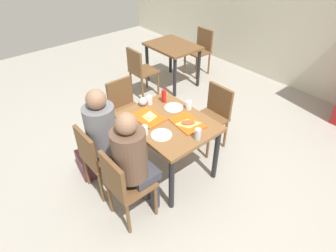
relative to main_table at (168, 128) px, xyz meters
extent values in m
cube|color=#9E998E|center=(0.00, 0.00, -0.66)|extent=(10.00, 10.00, 0.02)
cube|color=beige|center=(0.00, 3.20, 0.75)|extent=(10.00, 0.10, 2.80)
cube|color=brown|center=(0.00, 0.00, 0.09)|extent=(1.03, 0.81, 0.04)
cylinder|color=black|center=(-0.46, -0.34, -0.29)|extent=(0.06, 0.06, 0.71)
cylinder|color=black|center=(0.46, -0.34, -0.29)|extent=(0.06, 0.06, 0.71)
cylinder|color=black|center=(-0.46, 0.34, -0.29)|extent=(0.06, 0.06, 0.71)
cylinder|color=black|center=(0.46, 0.34, -0.29)|extent=(0.06, 0.06, 0.71)
cube|color=brown|center=(-0.26, -0.70, -0.19)|extent=(0.40, 0.40, 0.03)
cube|color=brown|center=(-0.26, -0.88, 0.02)|extent=(0.38, 0.04, 0.40)
cylinder|color=brown|center=(-0.43, -0.53, -0.43)|extent=(0.04, 0.04, 0.44)
cylinder|color=brown|center=(-0.09, -0.53, -0.43)|extent=(0.04, 0.04, 0.44)
cylinder|color=brown|center=(-0.43, -0.87, -0.43)|extent=(0.04, 0.04, 0.44)
cylinder|color=brown|center=(-0.09, -0.87, -0.43)|extent=(0.04, 0.04, 0.44)
cube|color=brown|center=(0.26, -0.70, -0.19)|extent=(0.40, 0.40, 0.03)
cube|color=brown|center=(0.26, -0.88, 0.02)|extent=(0.38, 0.04, 0.40)
cylinder|color=brown|center=(0.09, -0.53, -0.43)|extent=(0.04, 0.04, 0.44)
cylinder|color=brown|center=(0.43, -0.53, -0.43)|extent=(0.04, 0.04, 0.44)
cylinder|color=brown|center=(0.09, -0.87, -0.43)|extent=(0.04, 0.04, 0.44)
cylinder|color=brown|center=(0.43, -0.87, -0.43)|extent=(0.04, 0.04, 0.44)
cube|color=brown|center=(0.00, 0.70, -0.19)|extent=(0.40, 0.40, 0.03)
cube|color=brown|center=(0.00, 0.88, 0.02)|extent=(0.38, 0.04, 0.40)
cylinder|color=brown|center=(0.17, 0.53, -0.43)|extent=(0.04, 0.04, 0.44)
cylinder|color=brown|center=(-0.17, 0.53, -0.43)|extent=(0.04, 0.04, 0.44)
cylinder|color=brown|center=(0.17, 0.87, -0.43)|extent=(0.04, 0.04, 0.44)
cylinder|color=brown|center=(-0.17, 0.87, -0.43)|extent=(0.04, 0.04, 0.44)
cube|color=brown|center=(-0.82, 0.00, -0.19)|extent=(0.40, 0.40, 0.03)
cube|color=brown|center=(-1.00, 0.00, 0.02)|extent=(0.04, 0.38, 0.40)
cylinder|color=brown|center=(-0.65, 0.17, -0.43)|extent=(0.04, 0.04, 0.44)
cylinder|color=brown|center=(-0.65, -0.17, -0.43)|extent=(0.04, 0.04, 0.44)
cylinder|color=brown|center=(-0.99, 0.17, -0.43)|extent=(0.04, 0.04, 0.44)
cylinder|color=brown|center=(-0.99, -0.17, -0.43)|extent=(0.04, 0.04, 0.44)
cylinder|color=#383842|center=(-0.34, -0.47, -0.41)|extent=(0.10, 0.10, 0.47)
cylinder|color=#383842|center=(-0.18, -0.47, -0.41)|extent=(0.10, 0.10, 0.47)
cube|color=#383842|center=(-0.26, -0.57, -0.13)|extent=(0.32, 0.28, 0.10)
cylinder|color=slate|center=(-0.26, -0.68, 0.18)|extent=(0.32, 0.32, 0.52)
sphere|color=#8C664C|center=(-0.26, -0.68, 0.53)|extent=(0.20, 0.20, 0.20)
cylinder|color=#383842|center=(0.18, -0.47, -0.41)|extent=(0.10, 0.10, 0.47)
cylinder|color=#383842|center=(0.34, -0.47, -0.41)|extent=(0.10, 0.10, 0.47)
cube|color=#383842|center=(0.26, -0.57, -0.13)|extent=(0.32, 0.28, 0.10)
cylinder|color=brown|center=(0.26, -0.68, 0.18)|extent=(0.32, 0.32, 0.52)
sphere|color=#8C664C|center=(0.26, -0.68, 0.53)|extent=(0.20, 0.20, 0.20)
cube|color=#D85914|center=(-0.18, -0.14, 0.12)|extent=(0.38, 0.29, 0.02)
cube|color=#D85914|center=(0.18, 0.12, 0.12)|extent=(0.39, 0.30, 0.02)
cylinder|color=white|center=(-0.16, 0.22, 0.11)|extent=(0.22, 0.22, 0.01)
cylinder|color=white|center=(0.16, -0.22, 0.11)|extent=(0.22, 0.22, 0.01)
pyramid|color=#DBAD60|center=(-0.18, -0.12, 0.13)|extent=(0.20, 0.20, 0.01)
ellipsoid|color=#D8C67F|center=(-0.18, -0.12, 0.14)|extent=(0.14, 0.14, 0.01)
pyramid|color=#DBAD60|center=(0.20, 0.12, 0.13)|extent=(0.22, 0.25, 0.01)
ellipsoid|color=#B74723|center=(0.20, 0.12, 0.14)|extent=(0.16, 0.17, 0.01)
cylinder|color=white|center=(-0.03, 0.34, 0.16)|extent=(0.07, 0.07, 0.10)
cylinder|color=white|center=(0.03, -0.34, 0.16)|extent=(0.07, 0.07, 0.10)
cylinder|color=white|center=(-0.41, 0.06, 0.16)|extent=(0.07, 0.07, 0.10)
cylinder|color=#B7BCC6|center=(0.44, 0.02, 0.17)|extent=(0.07, 0.07, 0.12)
cylinder|color=red|center=(-0.34, 0.22, 0.19)|extent=(0.06, 0.06, 0.16)
sphere|color=silver|center=(-0.44, -0.02, 0.16)|extent=(0.10, 0.10, 0.10)
cube|color=#592D38|center=(-0.61, -0.80, -0.51)|extent=(0.34, 0.21, 0.28)
cube|color=brown|center=(-1.70, 1.56, 0.09)|extent=(0.90, 0.70, 0.04)
cylinder|color=black|center=(-2.09, 1.27, -0.29)|extent=(0.06, 0.06, 0.71)
cylinder|color=black|center=(-1.31, 1.27, -0.29)|extent=(0.06, 0.06, 0.71)
cylinder|color=black|center=(-2.09, 1.85, -0.29)|extent=(0.06, 0.06, 0.71)
cylinder|color=black|center=(-1.31, 1.85, -0.29)|extent=(0.06, 0.06, 0.71)
cube|color=brown|center=(-1.70, 0.91, -0.19)|extent=(0.40, 0.40, 0.03)
cube|color=brown|center=(-1.70, 0.73, 0.02)|extent=(0.38, 0.04, 0.40)
cylinder|color=brown|center=(-1.87, 1.08, -0.43)|extent=(0.04, 0.04, 0.44)
cylinder|color=brown|center=(-1.53, 1.08, -0.43)|extent=(0.04, 0.04, 0.44)
cylinder|color=brown|center=(-1.87, 0.74, -0.43)|extent=(0.04, 0.04, 0.44)
cylinder|color=brown|center=(-1.53, 0.74, -0.43)|extent=(0.04, 0.04, 0.44)
cube|color=brown|center=(-1.70, 2.21, -0.19)|extent=(0.40, 0.40, 0.03)
cube|color=brown|center=(-1.70, 2.39, 0.02)|extent=(0.38, 0.04, 0.40)
cylinder|color=brown|center=(-1.53, 2.04, -0.43)|extent=(0.04, 0.04, 0.44)
cylinder|color=brown|center=(-1.87, 2.04, -0.43)|extent=(0.04, 0.04, 0.44)
cylinder|color=brown|center=(-1.53, 2.38, -0.43)|extent=(0.04, 0.04, 0.44)
cylinder|color=brown|center=(-1.87, 2.38, -0.43)|extent=(0.04, 0.04, 0.44)
camera|label=1|loc=(1.95, -1.66, 1.93)|focal=30.27mm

